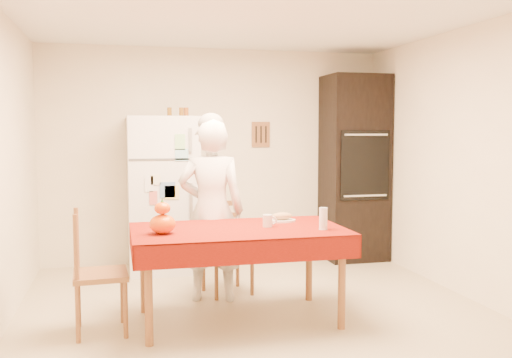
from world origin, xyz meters
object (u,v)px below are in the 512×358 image
object	(u,v)px
seated_woman	(211,211)
coffee_mug	(268,221)
refrigerator	(163,194)
bread_plate	(282,221)
chair_left	(92,268)
dining_table	(238,237)
chair_far	(225,239)
pumpkin_lower	(163,224)
oven_cabinet	(354,168)
wine_glass	(323,219)

from	to	relation	value
seated_woman	coffee_mug	world-z (taller)	seated_woman
refrigerator	bread_plate	bearing A→B (deg)	-61.11
chair_left	seated_woman	world-z (taller)	seated_woman
refrigerator	dining_table	distance (m)	1.91
chair_far	bread_plate	bearing A→B (deg)	-70.07
seated_woman	dining_table	bearing A→B (deg)	113.65
dining_table	coffee_mug	xyz separation A→B (m)	(0.25, 0.01, 0.12)
refrigerator	pumpkin_lower	bearing A→B (deg)	-94.55
chair_far	bread_plate	size ratio (longest dim) A/B	3.96
oven_cabinet	coffee_mug	xyz separation A→B (m)	(-1.58, -1.89, -0.29)
oven_cabinet	wine_glass	xyz separation A→B (m)	(-1.18, -2.11, -0.25)
pumpkin_lower	coffee_mug	bearing A→B (deg)	7.25
seated_woman	pumpkin_lower	size ratio (longest dim) A/B	8.21
oven_cabinet	chair_left	world-z (taller)	oven_cabinet
dining_table	pumpkin_lower	size ratio (longest dim) A/B	8.47
oven_cabinet	chair_far	distance (m)	2.14
coffee_mug	bread_plate	size ratio (longest dim) A/B	0.42
bread_plate	dining_table	bearing A→B (deg)	-152.28
oven_cabinet	bread_plate	world-z (taller)	oven_cabinet
coffee_mug	dining_table	bearing A→B (deg)	-178.70
chair_far	pumpkin_lower	xyz separation A→B (m)	(-0.66, -0.96, 0.33)
oven_cabinet	seated_woman	bearing A→B (deg)	-146.74
pumpkin_lower	bread_plate	xyz separation A→B (m)	(1.05, 0.33, -0.07)
chair_left	refrigerator	bearing A→B (deg)	-23.13
wine_glass	refrigerator	bearing A→B (deg)	118.11
chair_far	seated_woman	size ratio (longest dim) A/B	0.58
dining_table	chair_left	size ratio (longest dim) A/B	1.79
seated_woman	bread_plate	size ratio (longest dim) A/B	6.86
refrigerator	coffee_mug	distance (m)	1.97
oven_cabinet	dining_table	distance (m)	2.66
oven_cabinet	chair_far	bearing A→B (deg)	-149.68
pumpkin_lower	bread_plate	bearing A→B (deg)	17.61
refrigerator	bread_plate	xyz separation A→B (m)	(0.89, -1.62, -0.08)
seated_woman	bread_plate	xyz separation A→B (m)	(0.55, -0.39, -0.05)
wine_glass	bread_plate	world-z (taller)	wine_glass
coffee_mug	wine_glass	xyz separation A→B (m)	(0.40, -0.22, 0.04)
seated_woman	wine_glass	distance (m)	1.13
chair_left	coffee_mug	world-z (taller)	chair_left
refrigerator	chair_far	world-z (taller)	refrigerator
refrigerator	wine_glass	bearing A→B (deg)	-61.89
refrigerator	bread_plate	size ratio (longest dim) A/B	7.08
dining_table	chair_left	xyz separation A→B (m)	(-1.14, -0.03, -0.18)
pumpkin_lower	refrigerator	bearing A→B (deg)	85.45
bread_plate	chair_far	bearing A→B (deg)	121.77
bread_plate	pumpkin_lower	bearing A→B (deg)	-162.39
chair_left	wine_glass	size ratio (longest dim) A/B	5.40
oven_cabinet	chair_left	bearing A→B (deg)	-147.08
refrigerator	chair_left	size ratio (longest dim) A/B	1.79
dining_table	chair_far	xyz separation A→B (m)	(0.05, 0.86, -0.18)
chair_left	pumpkin_lower	bearing A→B (deg)	-101.21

